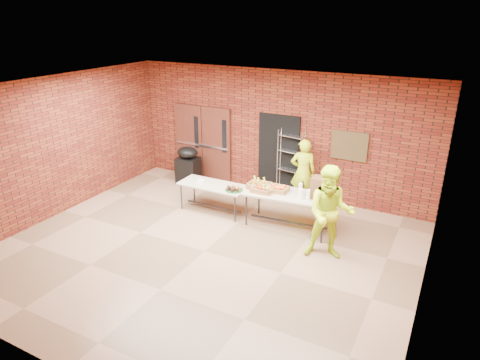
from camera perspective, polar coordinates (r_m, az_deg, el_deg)
name	(u,v)px	position (r m, az deg, el deg)	size (l,w,h in m)	color
room	(202,177)	(8.05, -5.07, 0.37)	(8.08, 7.08, 3.28)	brown
double_doors	(203,143)	(12.09, -4.99, 4.95)	(1.78, 0.12, 2.10)	#4B1E15
dark_doorway	(278,155)	(11.08, 5.15, 3.37)	(1.10, 0.06, 2.10)	black
bronze_plaque	(350,146)	(10.40, 14.40, 4.42)	(0.85, 0.04, 0.70)	#47331C
wire_rack	(290,165)	(10.88, 6.73, 2.06)	(0.65, 0.22, 1.79)	silver
table_left	(213,187)	(10.15, -3.60, -0.90)	(1.66, 0.70, 0.68)	tan
table_right	(289,197)	(9.36, 6.56, -2.23)	(2.04, 1.00, 0.81)	tan
basket_bananas	(260,186)	(9.54, 2.63, -0.75)	(0.50, 0.39, 0.16)	#A37141
basket_oranges	(278,189)	(9.41, 5.07, -1.20)	(0.44, 0.34, 0.14)	#A37141
basket_apples	(263,189)	(9.36, 3.02, -1.25)	(0.45, 0.35, 0.14)	#A37141
muffin_tray	(234,188)	(9.77, -0.83, -1.13)	(0.41, 0.41, 0.10)	#144D1A
napkin_box	(201,181)	(10.30, -5.23, -0.10)	(0.17, 0.11, 0.06)	white
coffee_dispenser	(320,188)	(9.15, 10.60, -1.03)	(0.35, 0.31, 0.46)	brown
cup_stack_front	(301,194)	(9.07, 8.11, -1.86)	(0.08, 0.08, 0.23)	white
cup_stack_mid	(308,195)	(9.03, 9.07, -2.00)	(0.08, 0.08, 0.24)	white
cup_stack_back	(300,189)	(9.27, 8.06, -1.23)	(0.09, 0.09, 0.26)	white
covered_grill	(188,165)	(11.89, -6.95, 1.95)	(0.62, 0.54, 1.07)	black
volunteer_woman	(303,172)	(10.57, 8.39, 1.06)	(0.61, 0.40, 1.67)	#C9F11A
volunteer_man	(330,213)	(8.29, 11.93, -4.35)	(0.91, 0.71, 1.88)	#C9F11A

